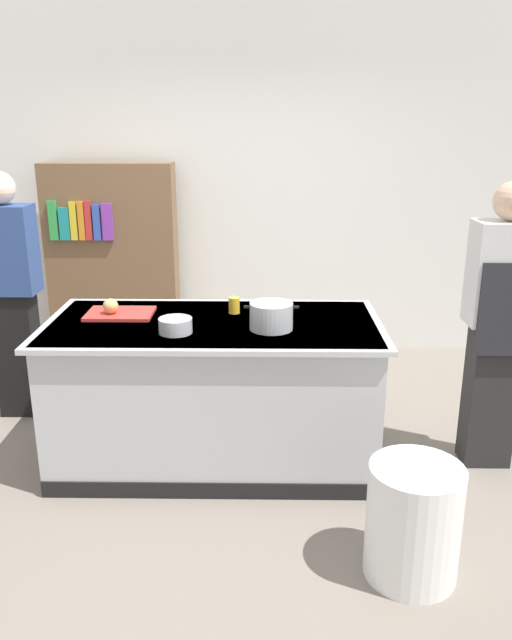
# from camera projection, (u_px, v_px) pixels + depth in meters

# --- Properties ---
(ground_plane) EXTENTS (10.00, 10.00, 0.00)m
(ground_plane) POSITION_uv_depth(u_px,v_px,m) (216.00, 457.00, 3.98)
(ground_plane) COLOR slate
(back_wall) EXTENTS (6.40, 0.12, 3.00)m
(back_wall) POSITION_uv_depth(u_px,v_px,m) (231.00, 184.00, 5.52)
(back_wall) COLOR white
(back_wall) RESTS_ON ground_plane
(counter_island) EXTENTS (1.98, 0.98, 0.90)m
(counter_island) POSITION_uv_depth(u_px,v_px,m) (215.00, 390.00, 3.83)
(counter_island) COLOR #B7BABF
(counter_island) RESTS_ON ground_plane
(cutting_board) EXTENTS (0.40, 0.28, 0.02)m
(cutting_board) POSITION_uv_depth(u_px,v_px,m) (120.00, 314.00, 3.83)
(cutting_board) COLOR red
(cutting_board) RESTS_ON counter_island
(onion) EXTENTS (0.09, 0.09, 0.09)m
(onion) POSITION_uv_depth(u_px,v_px,m) (111.00, 306.00, 3.79)
(onion) COLOR tan
(onion) RESTS_ON cutting_board
(stock_pot) EXTENTS (0.31, 0.25, 0.15)m
(stock_pot) POSITION_uv_depth(u_px,v_px,m) (271.00, 316.00, 3.56)
(stock_pot) COLOR #B7BABF
(stock_pot) RESTS_ON counter_island
(mixing_bowl) EXTENTS (0.19, 0.19, 0.08)m
(mixing_bowl) POSITION_uv_depth(u_px,v_px,m) (175.00, 326.00, 3.50)
(mixing_bowl) COLOR #B7BABF
(mixing_bowl) RESTS_ON counter_island
(juice_cup) EXTENTS (0.07, 0.07, 0.10)m
(juice_cup) POSITION_uv_depth(u_px,v_px,m) (234.00, 305.00, 3.86)
(juice_cup) COLOR yellow
(juice_cup) RESTS_ON counter_island
(trash_bin) EXTENTS (0.43, 0.43, 0.56)m
(trash_bin) POSITION_uv_depth(u_px,v_px,m) (413.00, 522.00, 2.88)
(trash_bin) COLOR white
(trash_bin) RESTS_ON ground_plane
(person_chef) EXTENTS (0.38, 0.25, 1.72)m
(person_chef) POSITION_uv_depth(u_px,v_px,m) (499.00, 322.00, 3.66)
(person_chef) COLOR #252525
(person_chef) RESTS_ON ground_plane
(person_guest) EXTENTS (0.38, 0.24, 1.72)m
(person_guest) POSITION_uv_depth(u_px,v_px,m) (11.00, 291.00, 4.33)
(person_guest) COLOR black
(person_guest) RESTS_ON ground_plane
(bookshelf) EXTENTS (1.10, 0.31, 1.70)m
(bookshelf) POSITION_uv_depth(u_px,v_px,m) (113.00, 263.00, 5.44)
(bookshelf) COLOR brown
(bookshelf) RESTS_ON ground_plane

